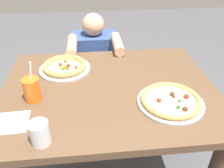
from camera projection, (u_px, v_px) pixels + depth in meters
name	position (u px, v px, depth m)	size (l,w,h in m)	color
dining_table	(109.00, 104.00, 1.34)	(1.15, 0.89, 0.75)	brown
pizza_near	(171.00, 101.00, 1.14)	(0.32, 0.32, 0.04)	#B7B7BC
pizza_far	(65.00, 67.00, 1.42)	(0.31, 0.31, 0.04)	#B7B7BC
drink_cup_colored	(32.00, 90.00, 1.14)	(0.08, 0.08, 0.21)	orange
water_cup_clear	(40.00, 133.00, 0.91)	(0.08, 0.08, 0.10)	silver
paper_napkin	(10.00, 123.00, 1.04)	(0.16, 0.14, 0.00)	white
diner_seated	(95.00, 72.00, 2.03)	(0.39, 0.51, 0.94)	#333847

